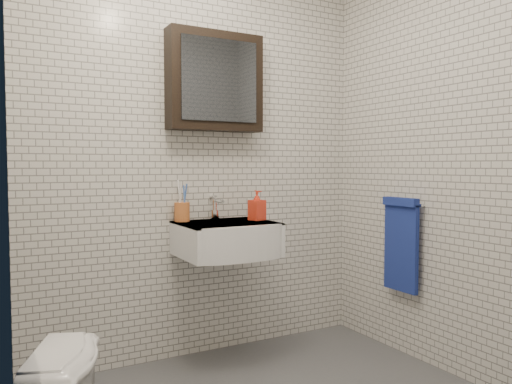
# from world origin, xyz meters

# --- Properties ---
(room_shell) EXTENTS (2.22, 2.02, 2.51)m
(room_shell) POSITION_xyz_m (0.00, 0.00, 1.47)
(room_shell) COLOR silver
(room_shell) RESTS_ON ground
(washbasin) EXTENTS (0.55, 0.50, 0.20)m
(washbasin) POSITION_xyz_m (0.05, 0.73, 0.76)
(washbasin) COLOR white
(washbasin) RESTS_ON room_shell
(faucet) EXTENTS (0.06, 0.20, 0.15)m
(faucet) POSITION_xyz_m (0.05, 0.93, 0.92)
(faucet) COLOR silver
(faucet) RESTS_ON washbasin
(mirror_cabinet) EXTENTS (0.60, 0.15, 0.60)m
(mirror_cabinet) POSITION_xyz_m (0.05, 0.93, 1.70)
(mirror_cabinet) COLOR black
(mirror_cabinet) RESTS_ON room_shell
(towel_rail) EXTENTS (0.09, 0.30, 0.58)m
(towel_rail) POSITION_xyz_m (1.04, 0.35, 0.72)
(towel_rail) COLOR silver
(towel_rail) RESTS_ON room_shell
(toothbrush_cup) EXTENTS (0.10, 0.10, 0.25)m
(toothbrush_cup) POSITION_xyz_m (-0.16, 0.94, 0.91)
(toothbrush_cup) COLOR #CA6A32
(toothbrush_cup) RESTS_ON washbasin
(soap_bottle) EXTENTS (0.10, 0.10, 0.18)m
(soap_bottle) POSITION_xyz_m (0.26, 0.78, 0.94)
(soap_bottle) COLOR orange
(soap_bottle) RESTS_ON washbasin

